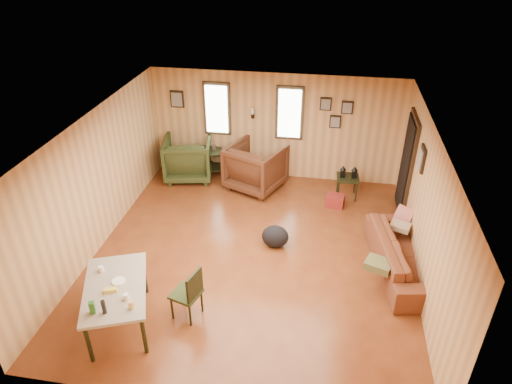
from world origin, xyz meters
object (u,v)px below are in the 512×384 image
at_px(recliner_green, 188,156).
at_px(end_table, 209,158).
at_px(side_table, 348,176).
at_px(dining_table, 115,291).
at_px(sofa, 404,250).
at_px(recliner_brown, 256,165).

bearing_deg(recliner_green, end_table, -167.61).
relative_size(side_table, dining_table, 0.45).
distance_m(sofa, end_table, 4.89).
xyz_separation_m(sofa, side_table, (-0.91, 2.28, 0.08)).
height_order(recliner_brown, recliner_green, recliner_brown).
xyz_separation_m(recliner_brown, side_table, (1.98, -0.08, -0.06)).
bearing_deg(side_table, recliner_brown, 177.70).
relative_size(recliner_green, end_table, 1.38).
height_order(sofa, recliner_green, recliner_green).
bearing_deg(dining_table, recliner_brown, 52.39).
height_order(recliner_brown, end_table, recliner_brown).
height_order(sofa, side_table, sofa).
distance_m(recliner_brown, recliner_green, 1.60).
height_order(side_table, dining_table, dining_table).
bearing_deg(end_table, recliner_brown, -18.99).
bearing_deg(sofa, recliner_brown, 40.93).
bearing_deg(sofa, end_table, 45.86).
relative_size(recliner_brown, dining_table, 0.69).
distance_m(recliner_brown, side_table, 1.98).
bearing_deg(dining_table, side_table, 31.26).
bearing_deg(recliner_brown, end_table, 3.93).
height_order(sofa, dining_table, dining_table).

